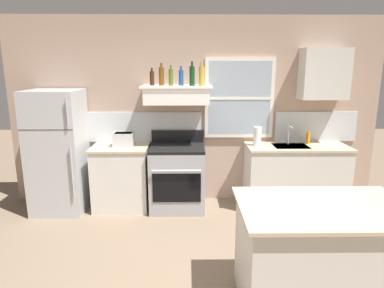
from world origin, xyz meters
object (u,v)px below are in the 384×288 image
Objects in this scene: dish_soap_bottle at (308,138)px; refrigerator at (58,152)px; bottle_amber_wine at (162,76)px; bottle_olive_oil_square at (171,77)px; toaster at (124,139)px; paper_towel_roll at (257,136)px; kitchen_island at (321,256)px; bottle_champagne_gold_foil at (202,76)px; bottle_brown_stout at (152,78)px; bottle_blue_liqueur at (181,77)px; bottle_dark_green_wine at (192,76)px; stove_range at (177,177)px.

refrigerator is at bearing -177.40° from dish_soap_bottle.
bottle_olive_oil_square is at bearing -15.95° from bottle_amber_wine.
refrigerator is at bearing -176.45° from toaster.
paper_towel_roll is (1.87, 0.00, 0.04)m from toaster.
kitchen_island is at bearing -105.71° from dish_soap_bottle.
bottle_champagne_gold_foil is (0.42, -0.04, 0.02)m from bottle_olive_oil_square.
bottle_blue_liqueur reaches higher than bottle_brown_stout.
bottle_olive_oil_square is 0.29m from bottle_dark_green_wine.
bottle_olive_oil_square is at bearing 121.86° from kitchen_island.
refrigerator reaches higher than toaster.
refrigerator reaches higher than paper_towel_roll.
paper_towel_roll is (1.33, -0.08, -0.83)m from bottle_amber_wine.
refrigerator is 7.12× the size of bottle_brown_stout.
toaster is at bearing 133.66° from kitchen_island.
kitchen_island is at bearing -61.16° from bottle_blue_liqueur.
bottle_blue_liqueur is at bearing 176.24° from paper_towel_roll.
bottle_olive_oil_square reaches higher than stove_range.
dish_soap_bottle is at bearing 3.38° from bottle_dark_green_wine.
bottle_dark_green_wine reaches higher than stove_range.
bottle_champagne_gold_foil is (1.99, 0.07, 1.03)m from refrigerator.
paper_towel_roll is at bearing -0.37° from bottle_champagne_gold_foil.
bottle_champagne_gold_foil is 0.22× the size of kitchen_island.
bottle_olive_oil_square is 0.42m from bottle_champagne_gold_foil.
dish_soap_bottle is at bearing 0.50° from bottle_amber_wine.
bottle_olive_oil_square reaches higher than refrigerator.
stove_range is 2.42m from kitchen_island.
bottle_olive_oil_square is 0.84× the size of bottle_dark_green_wine.
paper_towel_roll is 0.76m from dish_soap_bottle.
bottle_champagne_gold_foil reaches higher than stove_range.
stove_range is 3.37× the size of bottle_dark_green_wine.
paper_towel_roll is at bearing -0.10° from bottle_dark_green_wine.
dish_soap_bottle is at bearing 2.27° from toaster.
bottle_amber_wine is at bearing 172.02° from bottle_champagne_gold_foil.
stove_range is 0.78× the size of kitchen_island.
bottle_olive_oil_square is 0.87× the size of bottle_champagne_gold_foil.
toaster reaches higher than dish_soap_bottle.
bottle_champagne_gold_foil is at bearing -176.47° from dish_soap_bottle.
refrigerator is 5.25× the size of bottle_dark_green_wine.
bottle_brown_stout is 1.32× the size of dish_soap_bottle.
bottle_amber_wine is 1.57m from paper_towel_roll.
paper_towel_roll is at bearing -172.44° from dish_soap_bottle.
bottle_blue_liqueur is at bearing 155.26° from bottle_dark_green_wine.
toaster reaches higher than kitchen_island.
bottle_brown_stout is 0.74× the size of bottle_dark_green_wine.
stove_range is at bearing 0.80° from refrigerator.
refrigerator is at bearing -176.18° from bottle_olive_oil_square.
stove_range is at bearing -22.62° from bottle_brown_stout.
bottle_amber_wine is at bearing 176.49° from paper_towel_roll.
bottle_amber_wine reaches higher than kitchen_island.
bottle_champagne_gold_foil is at bearing 179.63° from paper_towel_roll.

